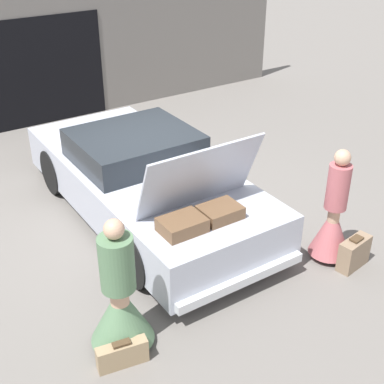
{
  "coord_description": "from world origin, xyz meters",
  "views": [
    {
      "loc": [
        -3.25,
        -6.22,
        4.29
      ],
      "look_at": [
        0.0,
        -1.28,
        0.98
      ],
      "focal_mm": 50.0,
      "sensor_mm": 36.0,
      "label": 1
    }
  ],
  "objects_px": {
    "person_left": "(120,303)",
    "suitcase_beside_right_person": "(354,253)",
    "car": "(144,180)",
    "suitcase_beside_left_person": "(122,354)",
    "person_right": "(333,221)"
  },
  "relations": [
    {
      "from": "person_left",
      "to": "suitcase_beside_right_person",
      "type": "bearing_deg",
      "value": 89.1
    },
    {
      "from": "car",
      "to": "person_left",
      "type": "distance_m",
      "value": 2.7
    },
    {
      "from": "suitcase_beside_left_person",
      "to": "person_right",
      "type": "bearing_deg",
      "value": 3.33
    },
    {
      "from": "car",
      "to": "suitcase_beside_right_person",
      "type": "bearing_deg",
      "value": -58.44
    },
    {
      "from": "car",
      "to": "suitcase_beside_left_person",
      "type": "relative_size",
      "value": 8.58
    },
    {
      "from": "car",
      "to": "suitcase_beside_left_person",
      "type": "bearing_deg",
      "value": -123.52
    },
    {
      "from": "person_left",
      "to": "person_right",
      "type": "relative_size",
      "value": 1.0
    },
    {
      "from": "person_left",
      "to": "suitcase_beside_left_person",
      "type": "height_order",
      "value": "person_left"
    },
    {
      "from": "suitcase_beside_right_person",
      "to": "person_right",
      "type": "bearing_deg",
      "value": 107.87
    },
    {
      "from": "car",
      "to": "suitcase_beside_left_person",
      "type": "xyz_separation_m",
      "value": [
        -1.66,
        -2.5,
        -0.44
      ]
    },
    {
      "from": "person_left",
      "to": "person_right",
      "type": "height_order",
      "value": "person_left"
    },
    {
      "from": "person_left",
      "to": "suitcase_beside_right_person",
      "type": "xyz_separation_m",
      "value": [
        3.14,
        -0.42,
        -0.35
      ]
    },
    {
      "from": "suitcase_beside_left_person",
      "to": "car",
      "type": "bearing_deg",
      "value": 56.48
    },
    {
      "from": "suitcase_beside_left_person",
      "to": "suitcase_beside_right_person",
      "type": "bearing_deg",
      "value": -2.53
    },
    {
      "from": "suitcase_beside_left_person",
      "to": "suitcase_beside_right_person",
      "type": "height_order",
      "value": "suitcase_beside_right_person"
    }
  ]
}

